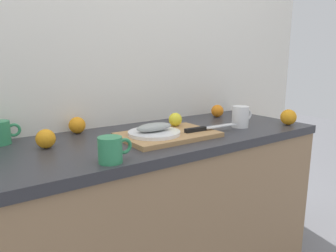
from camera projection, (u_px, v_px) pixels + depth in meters
name	position (u px, v px, depth m)	size (l,w,h in m)	color
back_wall	(84.00, 57.00, 1.48)	(3.20, 0.05, 2.50)	white
kitchen_counter	(119.00, 238.00, 1.39)	(2.00, 0.60, 0.90)	#9E7A56
cutting_board	(168.00, 135.00, 1.36)	(0.42, 0.28, 0.02)	tan
white_plate	(154.00, 133.00, 1.32)	(0.23, 0.23, 0.01)	white
fish_fillet	(154.00, 127.00, 1.32)	(0.17, 0.07, 0.04)	#999E99
chef_knife	(205.00, 128.00, 1.41)	(0.29, 0.04, 0.02)	silver
lemon_0	(175.00, 120.00, 1.49)	(0.06, 0.06, 0.06)	yellow
coffee_mug_0	(111.00, 150.00, 1.02)	(0.12, 0.08, 0.09)	#338C59
coffee_mug_1	(241.00, 117.00, 1.56)	(0.12, 0.08, 0.11)	white
coffee_mug_2	(0.00, 133.00, 1.24)	(0.12, 0.08, 0.09)	#338C59
orange_0	(217.00, 111.00, 1.84)	(0.07, 0.07, 0.07)	orange
orange_1	(46.00, 139.00, 1.19)	(0.07, 0.07, 0.07)	orange
orange_2	(77.00, 125.00, 1.43)	(0.08, 0.08, 0.08)	orange
orange_3	(288.00, 117.00, 1.62)	(0.08, 0.08, 0.08)	orange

